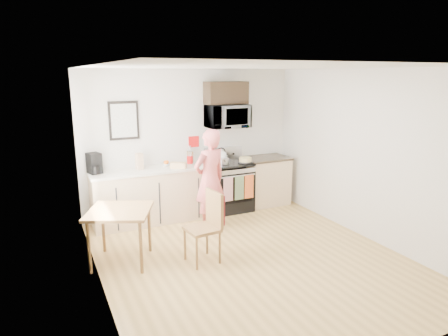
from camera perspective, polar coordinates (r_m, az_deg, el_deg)
name	(u,v)px	position (r m, az deg, el deg)	size (l,w,h in m)	color
floor	(251,258)	(5.74, 3.85, -12.69)	(4.60, 4.60, 0.00)	#A88141
back_wall	(191,142)	(7.35, -4.75, 3.76)	(4.00, 0.04, 2.60)	silver
front_wall	(390,226)	(3.57, 22.60, -7.67)	(4.00, 0.04, 2.60)	silver
left_wall	(96,185)	(4.69, -17.81, -2.38)	(0.04, 4.60, 2.60)	silver
right_wall	(366,155)	(6.50, 19.63, 1.76)	(0.04, 4.60, 2.60)	silver
ceiling	(254,67)	(5.16, 4.31, 14.22)	(4.00, 4.60, 0.04)	silver
window	(89,151)	(5.41, -18.78, 2.32)	(0.06, 1.40, 1.50)	white
cabinet_left	(155,196)	(7.03, -9.87, -3.96)	(2.10, 0.60, 0.90)	#D7B68A
countertop_left	(154,170)	(6.91, -10.03, -0.24)	(2.14, 0.64, 0.04)	silver
cabinet_right	(265,182)	(7.89, 5.92, -1.93)	(0.84, 0.60, 0.90)	#D7B68A
countertop_right	(266,158)	(7.78, 6.00, 1.41)	(0.88, 0.64, 0.04)	black
range	(229,187)	(7.50, 0.77, -2.78)	(0.76, 0.70, 1.16)	black
microwave	(227,116)	(7.34, 0.44, 7.41)	(0.76, 0.51, 0.42)	#B3B2B7
upper_cabinet	(226,93)	(7.35, 0.29, 10.70)	(0.76, 0.35, 0.40)	black
wall_art	(124,121)	(6.94, -14.12, 6.59)	(0.50, 0.04, 0.65)	black
wall_trivet	(194,142)	(7.36, -4.35, 3.77)	(0.20, 0.02, 0.20)	red
person	(210,180)	(6.49, -2.03, -1.70)	(0.61, 0.40, 1.67)	#D93B3F
dining_table	(120,216)	(5.55, -14.70, -6.63)	(0.92, 0.92, 0.75)	brown
chair	(211,216)	(5.46, -1.90, -6.90)	(0.50, 0.46, 0.98)	brown
knife_block	(190,157)	(7.31, -4.85, 1.62)	(0.09, 0.13, 0.20)	brown
utensil_crock	(190,156)	(7.19, -4.91, 1.65)	(0.11, 0.11, 0.32)	red
fruit_bowl	(166,164)	(7.09, -8.29, 0.62)	(0.22, 0.22, 0.09)	white
milk_carton	(139,161)	(6.88, -11.99, 0.96)	(0.11, 0.11, 0.28)	tan
coffee_maker	(94,164)	(6.77, -18.03, 0.56)	(0.24, 0.30, 0.33)	black
bread_bag	(178,165)	(6.87, -6.54, 0.39)	(0.27, 0.12, 0.10)	#DDBD74
cake	(245,160)	(7.34, 3.06, 1.14)	(0.28, 0.28, 0.09)	black
kettle	(221,156)	(7.37, -0.43, 1.78)	(0.21, 0.21, 0.27)	white
pot	(223,161)	(7.20, -0.09, 0.99)	(0.21, 0.35, 0.10)	#B3B2B7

